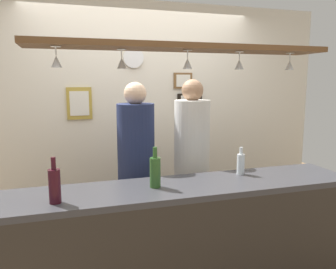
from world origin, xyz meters
TOP-DOWN VIEW (x-y plane):
  - back_wall at (0.00, 1.10)m, footprint 4.40×0.06m
  - bar_counter at (0.00, -0.50)m, footprint 2.70×0.55m
  - overhead_glass_rack at (0.00, -0.30)m, footprint 2.20×0.36m
  - hanging_wineglass_far_left at (-0.88, -0.35)m, footprint 0.07×0.07m
  - hanging_wineglass_left at (-0.45, -0.27)m, footprint 0.07×0.07m
  - hanging_wineglass_center_left at (0.01, -0.35)m, footprint 0.07×0.07m
  - hanging_wineglass_center at (0.42, -0.34)m, footprint 0.07×0.07m
  - hanging_wineglass_center_right at (0.87, -0.34)m, footprint 0.07×0.07m
  - person_left_navy_shirt at (-0.23, 0.33)m, footprint 0.34×0.34m
  - person_middle_white_patterned_shirt at (0.31, 0.33)m, footprint 0.34×0.34m
  - bottle_wine_dark_red at (-0.93, -0.46)m, footprint 0.08×0.08m
  - bottle_soda_clear at (0.54, -0.22)m, footprint 0.06×0.06m
  - bottle_champagne_green at (-0.23, -0.34)m, footprint 0.08×0.08m
  - picture_frame_lower_pair at (0.56, 1.06)m, footprint 0.30×0.02m
  - picture_frame_upper_small at (0.48, 1.06)m, footprint 0.22×0.02m
  - picture_frame_caricature at (-0.69, 1.06)m, footprint 0.26×0.02m
  - wall_clock at (-0.10, 1.05)m, footprint 0.22×0.03m

SIDE VIEW (x-z plane):
  - bar_counter at x=0.00m, z-range 0.17..1.14m
  - person_left_navy_shirt at x=-0.23m, z-range 0.18..1.91m
  - bottle_soda_clear at x=0.54m, z-range 0.94..1.17m
  - person_middle_white_patterned_shirt at x=0.31m, z-range 0.18..1.94m
  - bottle_wine_dark_red at x=-0.93m, z-range 0.93..1.23m
  - bottle_champagne_green at x=-0.23m, z-range 0.93..1.23m
  - back_wall at x=0.00m, z-range 0.00..2.60m
  - picture_frame_lower_pair at x=0.56m, z-range 1.41..1.59m
  - picture_frame_caricature at x=-0.69m, z-range 1.33..1.67m
  - picture_frame_upper_small at x=0.48m, z-range 1.65..1.83m
  - hanging_wineglass_far_left at x=-0.88m, z-range 1.80..1.93m
  - hanging_wineglass_left at x=-0.45m, z-range 1.80..1.93m
  - hanging_wineglass_center_left at x=0.01m, z-range 1.80..1.93m
  - hanging_wineglass_center at x=0.42m, z-range 1.80..1.93m
  - hanging_wineglass_center_right at x=0.87m, z-range 1.80..1.93m
  - overhead_glass_rack at x=0.00m, z-range 1.95..1.99m
  - wall_clock at x=-0.10m, z-range 1.87..2.09m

